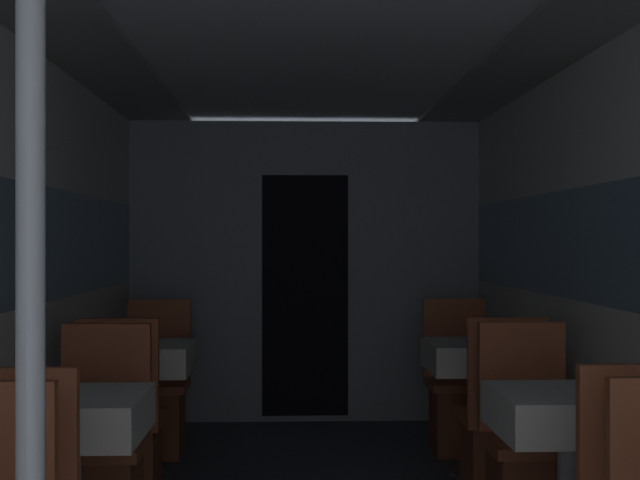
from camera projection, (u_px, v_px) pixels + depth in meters
name	position (u px, v px, depth m)	size (l,w,h in m)	color
ceiling_panel	(321.00, 5.00, 3.51)	(2.66, 8.19, 0.07)	silver
bulkhead_far	(305.00, 272.00, 6.65)	(2.60, 0.09, 2.23)	gray
support_pole_left_0	(30.00, 359.00, 1.72)	(0.06, 0.06, 2.23)	silver
dining_table_left_1	(68.00, 427.00, 3.37)	(0.57, 0.57, 0.76)	#4C4C51
chair_left_far_1	(99.00, 478.00, 3.92)	(0.40, 0.40, 0.96)	brown
dining_table_left_2	(141.00, 365.00, 5.04)	(0.57, 0.57, 0.76)	#4C4C51
chair_left_near_2	(123.00, 448.00, 4.49)	(0.40, 0.40, 0.96)	brown
chair_left_far_2	(155.00, 407.00, 5.59)	(0.40, 0.40, 0.96)	brown
dining_table_right_1	(570.00, 423.00, 3.44)	(0.57, 0.57, 0.76)	#4C4C51
chair_right_far_1	(531.00, 474.00, 3.99)	(0.40, 0.40, 0.96)	brown
dining_table_right_2	(478.00, 363.00, 5.11)	(0.57, 0.57, 0.76)	#4C4C51
chair_right_near_2	(500.00, 445.00, 4.57)	(0.40, 0.40, 0.96)	brown
chair_right_far_2	(459.00, 405.00, 5.66)	(0.40, 0.40, 0.96)	brown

